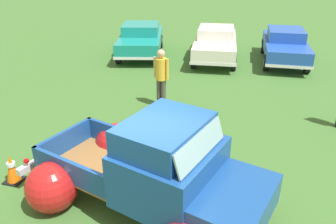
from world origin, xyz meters
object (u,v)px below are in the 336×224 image
object	(u,v)px
vintage_pickup_truck	(158,178)
show_car_1	(215,42)
spectator_0	(161,74)
show_car_2	(285,45)
lane_cone_0	(12,169)
show_car_0	(141,38)

from	to	relation	value
vintage_pickup_truck	show_car_1	size ratio (longest dim) A/B	1.06
show_car_1	spectator_0	bearing A→B (deg)	-14.54
vintage_pickup_truck	show_car_2	xyz separation A→B (m)	(2.49, 10.73, 0.02)
show_car_1	show_car_2	distance (m)	3.02
show_car_1	lane_cone_0	world-z (taller)	show_car_1
show_car_0	spectator_0	size ratio (longest dim) A/B	2.65
lane_cone_0	show_car_1	bearing A→B (deg)	75.30
show_car_1	spectator_0	xyz separation A→B (m)	(-0.83, -5.69, 0.26)
show_car_0	show_car_2	xyz separation A→B (m)	(6.50, 0.56, -0.00)
show_car_1	lane_cone_0	xyz separation A→B (m)	(-2.69, -10.25, -0.47)
show_car_2	lane_cone_0	bearing A→B (deg)	-31.24
vintage_pickup_truck	show_car_0	size ratio (longest dim) A/B	1.03
vintage_pickup_truck	show_car_2	size ratio (longest dim) A/B	1.10
show_car_2	spectator_0	bearing A→B (deg)	-35.23
show_car_2	lane_cone_0	distance (m)	12.11
vintage_pickup_truck	lane_cone_0	size ratio (longest dim) A/B	7.89
show_car_0	lane_cone_0	world-z (taller)	show_car_0
show_car_2	lane_cone_0	xyz separation A→B (m)	(-5.68, -10.68, -0.47)
show_car_1	spectator_0	size ratio (longest dim) A/B	2.58
show_car_0	show_car_2	world-z (taller)	same
spectator_0	vintage_pickup_truck	bearing A→B (deg)	32.40
spectator_0	show_car_1	bearing A→B (deg)	-171.97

